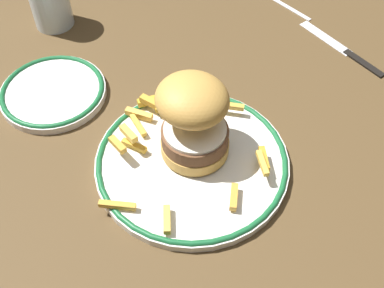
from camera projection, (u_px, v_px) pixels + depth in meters
The scene contains 7 objects.
ground_plane at pixel (217, 153), 70.27cm from camera, with size 145.28×99.98×4.00cm, color #503B21.
dinner_plate at pixel (192, 161), 65.79cm from camera, with size 26.72×26.72×1.60cm.
burger at pixel (194, 117), 62.15cm from camera, with size 11.87×11.79×11.53cm.
fries_pile at pixel (171, 133), 66.78cm from camera, with size 24.26×22.98×2.85cm.
water_glass at pixel (50, 2), 83.31cm from camera, with size 6.84×6.84×10.43cm.
side_plate at pixel (53, 92), 74.40cm from camera, with size 16.43×16.43×1.60cm.
knife at pixel (348, 52), 81.34cm from camera, with size 6.09×17.78×0.70cm.
Camera 1 is at (-19.74, -38.83, 53.28)cm, focal length 44.71 mm.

